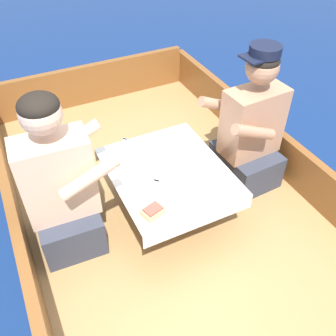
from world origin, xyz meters
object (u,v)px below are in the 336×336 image
(coffee_cup_port, at_px, (140,147))
(coffee_cup_center, at_px, (174,192))
(person_port, at_px, (61,189))
(coffee_cup_starboard, at_px, (192,176))
(person_starboard, at_px, (250,132))
(sandwich, at_px, (153,211))

(coffee_cup_port, bearing_deg, coffee_cup_center, -89.39)
(person_port, bearing_deg, coffee_cup_center, -22.65)
(coffee_cup_starboard, bearing_deg, person_starboard, 18.87)
(person_starboard, relative_size, sandwich, 7.58)
(coffee_cup_starboard, relative_size, coffee_cup_center, 0.90)
(coffee_cup_starboard, bearing_deg, sandwich, -154.86)
(person_starboard, xyz_separation_m, coffee_cup_port, (-0.73, 0.21, -0.03))
(coffee_cup_center, bearing_deg, coffee_cup_port, 90.61)
(person_starboard, bearing_deg, sandwich, 18.20)
(sandwich, bearing_deg, person_starboard, 21.29)
(person_port, bearing_deg, sandwich, -38.18)
(sandwich, relative_size, coffee_cup_center, 1.29)
(coffee_cup_starboard, bearing_deg, coffee_cup_center, -155.54)
(sandwich, height_order, coffee_cup_starboard, sandwich)
(person_port, relative_size, sandwich, 7.61)
(person_port, height_order, coffee_cup_starboard, person_port)
(sandwich, distance_m, coffee_cup_center, 0.19)
(person_port, height_order, coffee_cup_port, person_port)
(coffee_cup_port, relative_size, coffee_cup_starboard, 1.04)
(coffee_cup_starboard, xyz_separation_m, coffee_cup_center, (-0.17, -0.08, 0.01))
(person_starboard, xyz_separation_m, coffee_cup_starboard, (-0.56, -0.19, -0.03))
(coffee_cup_port, distance_m, coffee_cup_center, 0.48)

